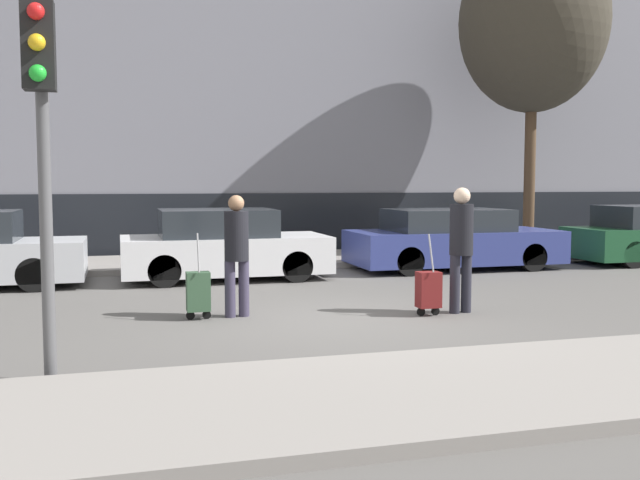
{
  "coord_description": "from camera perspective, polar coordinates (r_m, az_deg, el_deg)",
  "views": [
    {
      "loc": [
        -2.83,
        -9.39,
        1.9
      ],
      "look_at": [
        0.35,
        1.8,
        0.95
      ],
      "focal_mm": 40.0,
      "sensor_mm": 36.0,
      "label": 1
    }
  ],
  "objects": [
    {
      "name": "parked_bicycle",
      "position": [
        18.58,
        11.93,
        0.22
      ],
      "size": [
        1.77,
        0.06,
        0.96
      ],
      "color": "black",
      "rests_on": "sidewalk_far"
    },
    {
      "name": "parked_car_2",
      "position": [
        15.81,
        10.54,
        -0.03
      ],
      "size": [
        4.57,
        1.9,
        1.31
      ],
      "color": "navy",
      "rests_on": "ground_plane"
    },
    {
      "name": "bare_tree_near_crossing",
      "position": [
        19.35,
        16.69,
        16.33
      ],
      "size": [
        3.68,
        3.68,
        8.02
      ],
      "color": "#4C3826",
      "rests_on": "sidewalk_far"
    },
    {
      "name": "traffic_light",
      "position": [
        7.08,
        -21.39,
        9.38
      ],
      "size": [
        0.28,
        0.47,
        3.52
      ],
      "color": "#515154",
      "rests_on": "ground_plane"
    },
    {
      "name": "trolley_left",
      "position": [
        10.0,
        -9.72,
        -4.09
      ],
      "size": [
        0.34,
        0.29,
        1.2
      ],
      "color": "#335138",
      "rests_on": "ground_plane"
    },
    {
      "name": "sidewalk_near",
      "position": [
        6.57,
        10.56,
        -11.68
      ],
      "size": [
        28.0,
        2.5,
        0.12
      ],
      "color": "gray",
      "rests_on": "ground_plane"
    },
    {
      "name": "ground_plane",
      "position": [
        9.99,
        0.9,
        -6.3
      ],
      "size": [
        80.0,
        80.0,
        0.0
      ],
      "primitive_type": "plane",
      "color": "#565451"
    },
    {
      "name": "pedestrian_left",
      "position": [
        10.05,
        -6.69,
        -0.64
      ],
      "size": [
        0.35,
        0.34,
        1.72
      ],
      "rotation": [
        0.0,
        0.0,
        0.09
      ],
      "color": "#383347",
      "rests_on": "ground_plane"
    },
    {
      "name": "pedestrian_right",
      "position": [
        10.49,
        11.24,
        -0.11
      ],
      "size": [
        0.35,
        0.34,
        1.82
      ],
      "rotation": [
        0.0,
        0.0,
        0.15
      ],
      "color": "#23232D",
      "rests_on": "ground_plane"
    },
    {
      "name": "trolley_right",
      "position": [
        10.25,
        8.67,
        -3.96
      ],
      "size": [
        0.34,
        0.29,
        1.17
      ],
      "color": "maroon",
      "rests_on": "ground_plane"
    },
    {
      "name": "parked_car_1",
      "position": [
        14.06,
        -7.75,
        -0.5
      ],
      "size": [
        3.97,
        1.88,
        1.37
      ],
      "color": "silver",
      "rests_on": "ground_plane"
    },
    {
      "name": "building_facade",
      "position": [
        20.43,
        -7.89,
        16.27
      ],
      "size": [
        28.0,
        2.5,
        12.08
      ],
      "color": "slate",
      "rests_on": "ground_plane"
    },
    {
      "name": "sidewalk_far",
      "position": [
        16.73,
        -6.03,
        -1.67
      ],
      "size": [
        28.0,
        3.0,
        0.12
      ],
      "color": "gray",
      "rests_on": "ground_plane"
    }
  ]
}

